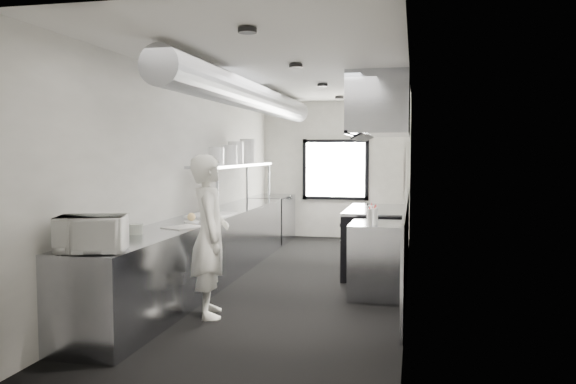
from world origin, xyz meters
The scene contains 35 objects.
floor centered at (0.00, 0.00, 0.00)m, with size 3.00×8.00×0.01m, color black.
ceiling centered at (0.00, 0.00, 2.80)m, with size 3.00×8.00×0.01m, color beige.
wall_back centered at (0.00, 4.00, 1.40)m, with size 3.00×0.02×2.80m, color silver.
wall_front centered at (0.00, -4.00, 1.40)m, with size 3.00×0.02×2.80m, color silver.
wall_left centered at (-1.50, 0.00, 1.40)m, with size 0.02×8.00×2.80m, color silver.
wall_right centered at (1.50, 0.00, 1.40)m, with size 0.02×8.00×2.80m, color silver.
wall_cladding centered at (1.48, 0.30, 0.55)m, with size 0.03×5.50×1.10m, color #9499A2.
hvac_duct centered at (-0.70, 0.40, 2.55)m, with size 0.40×0.40×6.40m, color gray.
service_window centered at (0.00, 3.96, 1.40)m, with size 1.36×0.05×1.25m.
exhaust_hood centered at (1.10, 0.70, 2.39)m, with size 0.81×2.20×0.88m.
prep_counter centered at (-1.15, -0.50, 0.45)m, with size 0.70×6.00×0.90m, color #9499A2.
pass_shelf centered at (-1.19, 1.00, 1.54)m, with size 0.45×3.00×0.68m.
range centered at (1.04, 0.70, 0.47)m, with size 0.88×1.60×0.94m.
bottle_station centered at (1.15, -0.70, 0.45)m, with size 0.65×0.80×0.90m, color #9499A2.
far_work_table centered at (-1.15, 3.20, 0.45)m, with size 0.70×1.20×0.90m, color #9499A2.
notice_sheet_a centered at (1.47, -1.20, 1.60)m, with size 0.02×0.28×0.38m, color white.
notice_sheet_b centered at (1.47, -1.55, 1.55)m, with size 0.02×0.28×0.38m, color white.
line_cook centered at (-0.55, -1.93, 0.87)m, with size 0.63×0.41×1.73m, color white.
microwave centered at (-1.12, -3.26, 1.06)m, with size 0.52×0.40×0.31m, color white.
deli_tub_a centered at (-1.29, -2.84, 0.95)m, with size 0.13×0.13×0.10m, color #ADB5A7.
deli_tub_b centered at (-1.26, -2.20, 0.95)m, with size 0.15×0.15×0.11m, color #ADB5A7.
newspaper centered at (-0.98, -1.60, 0.90)m, with size 0.32×0.40×0.01m, color silver.
small_plate centered at (-1.08, -1.11, 0.91)m, with size 0.19×0.19×0.02m, color white.
pastry centered at (-1.08, -1.11, 0.97)m, with size 0.10×0.10×0.10m, color #DFBA75.
cutting_board centered at (-1.10, -0.36, 0.91)m, with size 0.50×0.67×0.02m, color white.
knife_block centered at (-1.31, 0.21, 1.03)m, with size 0.11×0.23×0.26m, color brown.
plate_stack_a centered at (-1.20, 0.15, 1.70)m, with size 0.22×0.22×0.26m, color white.
plate_stack_b centered at (-1.23, 0.84, 1.72)m, with size 0.23×0.23×0.30m, color white.
plate_stack_c centered at (-1.22, 1.10, 1.75)m, with size 0.25×0.25×0.36m, color white.
plate_stack_d centered at (-1.20, 1.72, 1.78)m, with size 0.27×0.27×0.41m, color white.
squeeze_bottle_a centered at (1.08, -1.02, 1.00)m, with size 0.07×0.07×0.20m, color white.
squeeze_bottle_b centered at (1.13, -0.90, 1.00)m, with size 0.07×0.07×0.20m, color white.
squeeze_bottle_c centered at (1.09, -0.73, 0.98)m, with size 0.06×0.06×0.17m, color white.
squeeze_bottle_d centered at (1.06, -0.51, 1.00)m, with size 0.07×0.07×0.20m, color white.
squeeze_bottle_e centered at (1.11, -0.42, 0.98)m, with size 0.06×0.06×0.17m, color white.
Camera 1 is at (1.57, -7.66, 1.76)m, focal length 35.70 mm.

